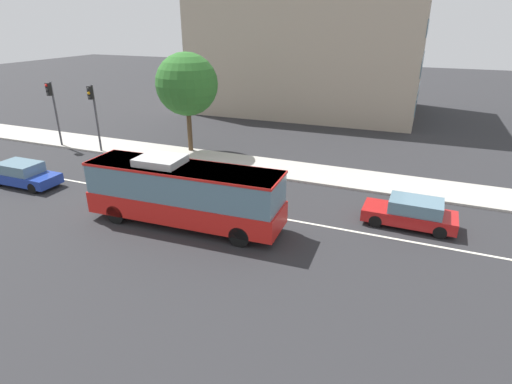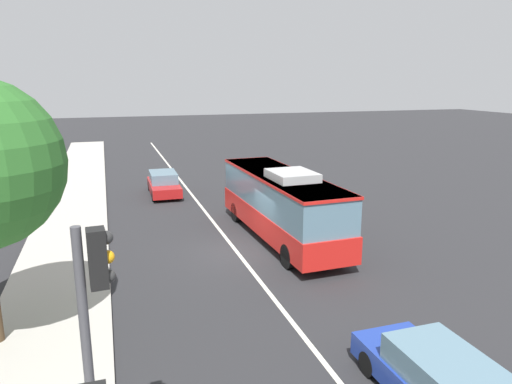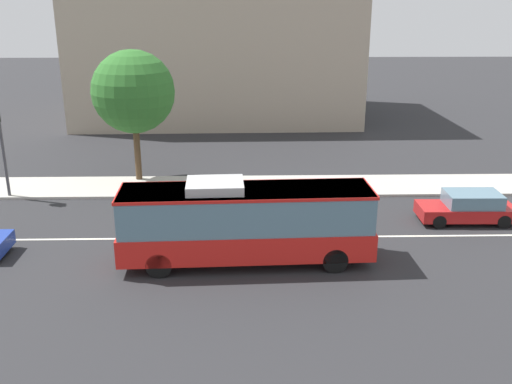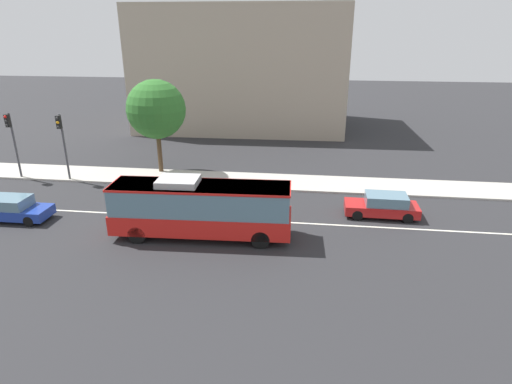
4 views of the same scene
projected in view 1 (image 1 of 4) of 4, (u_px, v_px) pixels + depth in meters
ground_plane at (193, 203)px, 23.68m from camera, size 160.00×160.00×0.00m
sidewalk_kerb at (243, 164)px, 29.73m from camera, size 80.00×3.59×0.14m
lane_centre_line at (193, 202)px, 23.68m from camera, size 76.00×0.16×0.01m
transit_bus at (184, 191)px, 20.53m from camera, size 10.09×2.90×3.46m
sedan_blue at (23, 174)px, 25.89m from camera, size 4.52×1.86×1.46m
sedan_red at (411, 213)px, 20.77m from camera, size 4.53×1.88×1.46m
traffic_light_near_corner at (94, 107)px, 31.04m from camera, size 0.34×0.62×5.20m
traffic_light_mid_block at (53, 103)px, 32.50m from camera, size 0.32×0.62×5.20m
street_tree_kerbside_left at (187, 84)px, 30.65m from camera, size 4.61×4.61×7.51m
office_block_background at (311, 47)px, 45.50m from camera, size 23.65×15.49×13.60m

